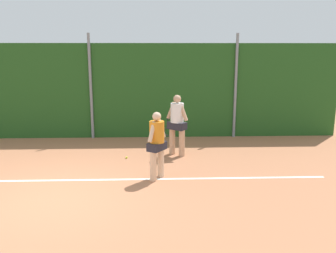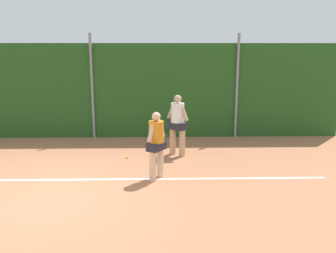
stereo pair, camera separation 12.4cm
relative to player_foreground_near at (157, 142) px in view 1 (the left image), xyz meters
The scene contains 8 objects.
ground_plane 2.54m from the player_foreground_near, 168.27° to the left, with size 27.51×27.51×0.00m, color #B2704C.
hedge_fence_backdrop 5.00m from the player_foreground_near, 117.82° to the left, with size 17.88×0.25×3.37m, color #23511E.
fence_post_center 4.88m from the player_foreground_near, 118.80° to the left, with size 0.10×0.10×3.71m, color gray.
fence_post_right 5.16m from the player_foreground_near, 55.84° to the left, with size 0.10×0.10×3.71m, color gray.
court_baseline_paint 2.50m from the player_foreground_near, behind, with size 13.07×0.10×0.01m, color white.
player_foreground_near is the anchor object (origin of this frame).
player_midcourt 2.09m from the player_foreground_near, 72.87° to the left, with size 0.71×0.59×1.85m.
tennis_ball_5 2.11m from the player_foreground_near, 118.15° to the left, with size 0.07×0.07×0.07m, color #CCDB33.
Camera 1 is at (2.28, -7.22, 3.18)m, focal length 37.75 mm.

